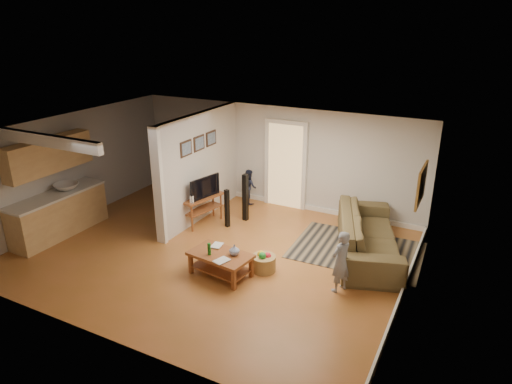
% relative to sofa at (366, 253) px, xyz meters
% --- Properties ---
extents(ground, '(7.50, 7.50, 0.00)m').
position_rel_sofa_xyz_m(ground, '(-2.80, -1.40, 0.00)').
color(ground, '#915C25').
rests_on(ground, ground).
extents(room_shell, '(7.54, 6.02, 2.52)m').
position_rel_sofa_xyz_m(room_shell, '(-3.86, -0.97, 1.46)').
color(room_shell, silver).
rests_on(room_shell, ground).
extents(area_rug, '(2.62, 1.96, 0.01)m').
position_rel_sofa_xyz_m(area_rug, '(-0.21, 0.01, 0.01)').
color(area_rug, black).
rests_on(area_rug, ground).
extents(sofa, '(1.96, 3.05, 0.83)m').
position_rel_sofa_xyz_m(sofa, '(0.00, 0.00, 0.00)').
color(sofa, '#443E22').
rests_on(sofa, ground).
extents(coffee_table, '(1.21, 0.80, 0.67)m').
position_rel_sofa_xyz_m(coffee_table, '(-2.18, -2.07, 0.35)').
color(coffee_table, brown).
rests_on(coffee_table, ground).
extents(tv_console, '(0.63, 1.12, 0.91)m').
position_rel_sofa_xyz_m(tv_console, '(-3.74, -0.31, 0.61)').
color(tv_console, brown).
rests_on(tv_console, ground).
extents(speaker_left, '(0.11, 0.11, 0.89)m').
position_rel_sofa_xyz_m(speaker_left, '(-3.16, -0.20, 0.45)').
color(speaker_left, black).
rests_on(speaker_left, ground).
extents(speaker_right, '(0.12, 0.12, 1.13)m').
position_rel_sofa_xyz_m(speaker_right, '(-2.97, 0.32, 0.56)').
color(speaker_right, black).
rests_on(speaker_right, ground).
extents(toy_basket, '(0.46, 0.46, 0.41)m').
position_rel_sofa_xyz_m(toy_basket, '(-1.56, -1.57, 0.17)').
color(toy_basket, olive).
rests_on(toy_basket, ground).
extents(child, '(0.42, 0.49, 1.13)m').
position_rel_sofa_xyz_m(child, '(-0.09, -1.57, 0.00)').
color(child, gray).
rests_on(child, ground).
extents(toddler, '(0.55, 0.53, 0.89)m').
position_rel_sofa_xyz_m(toddler, '(-3.40, 1.30, 0.00)').
color(toddler, '#1B2139').
rests_on(toddler, ground).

